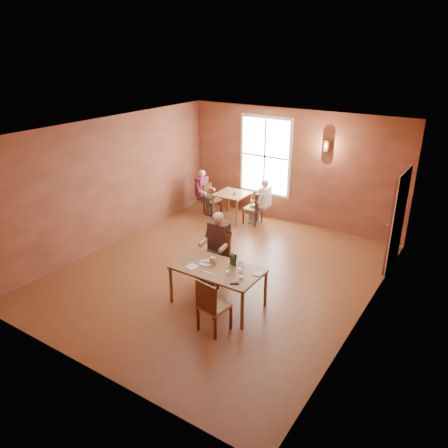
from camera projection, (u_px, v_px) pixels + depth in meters
The scene contains 30 objects.
ground at pixel (219, 273), 9.25m from camera, with size 6.00×7.00×0.01m, color brown.
wall_back at pixel (293, 167), 11.38m from camera, with size 6.00×0.04×3.00m, color brown.
wall_front at pixel (77, 281), 5.96m from camera, with size 6.00×0.04×3.00m, color brown.
wall_left at pixel (112, 182), 10.18m from camera, with size 0.04×7.00×3.00m, color brown.
wall_right at pixel (370, 241), 7.16m from camera, with size 0.04×7.00×3.00m, color brown.
ceiling at pixel (218, 131), 8.10m from camera, with size 6.00×7.00×0.04m, color white.
window at pixel (265, 156), 11.67m from camera, with size 1.36×0.10×1.96m, color white.
door at pixel (396, 221), 9.15m from camera, with size 0.12×1.04×2.10m, color maroon.
wall_sconce at pixel (327, 146), 10.58m from camera, with size 0.16×0.16×0.28m, color brown.
main_table at pixel (218, 286), 8.00m from camera, with size 1.62×0.91×0.76m, color brown, non-canonical shape.
chair_diner_main at pixel (215, 259), 8.71m from camera, with size 0.45×0.45×1.02m, color #45290F, non-canonical shape.
diner_main at pixel (214, 252), 8.62m from camera, with size 0.55×0.55×1.37m, color #3E2B20, non-canonical shape.
chair_empty at pixel (214, 305), 7.24m from camera, with size 0.43×0.43×0.97m, color #592A15, non-canonical shape.
plate_food at pixel (207, 262), 8.01m from camera, with size 0.29×0.29×0.04m, color white.
sandwich at pixel (213, 261), 7.97m from camera, with size 0.10×0.10×0.12m, color tan.
goblet_a at pixel (241, 267), 7.66m from camera, with size 0.08×0.08×0.21m, color white, non-canonical shape.
goblet_b at pixel (241, 275), 7.43m from camera, with size 0.08×0.08×0.20m, color white, non-canonical shape.
goblet_c at pixel (227, 270), 7.56m from camera, with size 0.08×0.08×0.21m, color white, non-canonical shape.
menu_stand at pixel (233, 260), 7.92m from camera, with size 0.13×0.07×0.22m, color #203524.
knife at pixel (209, 272), 7.70m from camera, with size 0.23×0.02×0.00m, color silver.
napkin at pixel (192, 266), 7.90m from camera, with size 0.20×0.20×0.01m, color white.
side_plate at pixel (258, 274), 7.65m from camera, with size 0.18×0.18×0.01m, color silver.
sunglasses at pixel (234, 284), 7.33m from camera, with size 0.15×0.05×0.02m, color black.
second_table at pixel (232, 206), 11.98m from camera, with size 0.83×0.83×0.73m, color brown, non-canonical shape.
chair_diner_white at pixel (253, 207), 11.62m from camera, with size 0.40×0.40×0.91m, color #3E210D, non-canonical shape.
diner_white at pixel (254, 202), 11.54m from camera, with size 0.48×0.48×1.20m, color white, non-canonical shape.
chair_diner_maroon at pixel (213, 199), 12.28m from camera, with size 0.38×0.38×0.86m, color #3E230F, non-canonical shape.
diner_maroon at pixel (212, 193), 12.22m from camera, with size 0.49×0.49×1.22m, color maroon, non-canonical shape.
cup_a at pixel (235, 193), 11.69m from camera, with size 0.12×0.12×0.09m, color white.
cup_b at pixel (228, 190), 11.99m from camera, with size 0.10×0.10×0.09m, color silver.
Camera 1 is at (4.53, -6.77, 4.51)m, focal length 35.00 mm.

